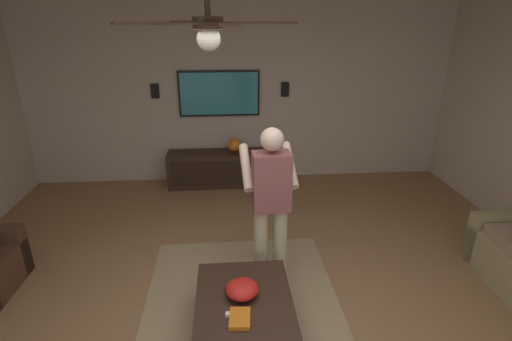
# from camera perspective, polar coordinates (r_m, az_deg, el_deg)

# --- Properties ---
(ground_plane) EXTENTS (8.15, 8.15, 0.00)m
(ground_plane) POSITION_cam_1_polar(r_m,az_deg,el_deg) (3.78, 0.41, -21.22)
(ground_plane) COLOR olive
(wall_back_tv) EXTENTS (0.10, 6.89, 2.83)m
(wall_back_tv) POSITION_cam_1_polar(r_m,az_deg,el_deg) (6.31, -2.37, 11.20)
(wall_back_tv) COLOR #BCA893
(wall_back_tv) RESTS_ON ground
(area_rug) EXTENTS (2.56, 1.86, 0.01)m
(area_rug) POSITION_cam_1_polar(r_m,az_deg,el_deg) (3.80, -1.89, -20.74)
(area_rug) COLOR #9E8460
(area_rug) RESTS_ON ground
(coffee_table) EXTENTS (1.00, 0.80, 0.40)m
(coffee_table) POSITION_cam_1_polar(r_m,az_deg,el_deg) (3.46, -1.77, -19.45)
(coffee_table) COLOR #332116
(coffee_table) RESTS_ON ground
(media_console) EXTENTS (0.45, 1.70, 0.55)m
(media_console) POSITION_cam_1_polar(r_m,az_deg,el_deg) (6.30, -5.06, 0.29)
(media_console) COLOR #332116
(media_console) RESTS_ON ground
(tv) EXTENTS (0.05, 1.26, 0.71)m
(tv) POSITION_cam_1_polar(r_m,az_deg,el_deg) (6.21, -5.42, 11.19)
(tv) COLOR black
(person_standing) EXTENTS (0.56, 0.56, 1.64)m
(person_standing) POSITION_cam_1_polar(r_m,az_deg,el_deg) (3.78, 2.19, -4.03)
(person_standing) COLOR #C6B793
(person_standing) RESTS_ON ground
(bowl) EXTENTS (0.28, 0.28, 0.13)m
(bowl) POSITION_cam_1_polar(r_m,az_deg,el_deg) (3.38, -2.07, -17.01)
(bowl) COLOR red
(bowl) RESTS_ON coffee_table
(remote_white) EXTENTS (0.06, 0.15, 0.02)m
(remote_white) POSITION_cam_1_polar(r_m,az_deg,el_deg) (3.23, -3.09, -20.37)
(remote_white) COLOR white
(remote_white) RESTS_ON coffee_table
(book) EXTENTS (0.23, 0.18, 0.04)m
(book) POSITION_cam_1_polar(r_m,az_deg,el_deg) (3.19, -2.39, -20.88)
(book) COLOR orange
(book) RESTS_ON coffee_table
(vase_round) EXTENTS (0.22, 0.22, 0.22)m
(vase_round) POSITION_cam_1_polar(r_m,az_deg,el_deg) (6.20, -3.15, 3.77)
(vase_round) COLOR orange
(vase_round) RESTS_ON media_console
(wall_speaker_left) EXTENTS (0.06, 0.12, 0.22)m
(wall_speaker_left) POSITION_cam_1_polar(r_m,az_deg,el_deg) (6.29, 4.27, 11.79)
(wall_speaker_left) COLOR black
(wall_speaker_right) EXTENTS (0.06, 0.12, 0.22)m
(wall_speaker_right) POSITION_cam_1_polar(r_m,az_deg,el_deg) (6.30, -14.60, 11.23)
(wall_speaker_right) COLOR black
(ceiling_fan) EXTENTS (1.17, 1.18, 0.46)m
(ceiling_fan) POSITION_cam_1_polar(r_m,az_deg,el_deg) (2.72, -7.14, 20.09)
(ceiling_fan) COLOR #4C3828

